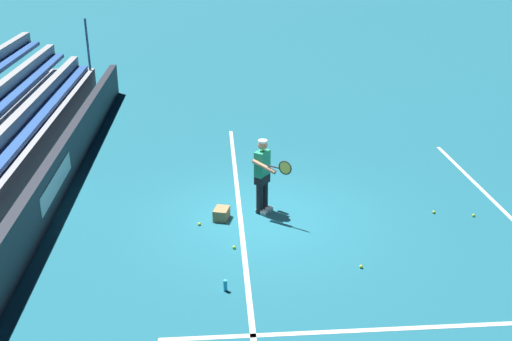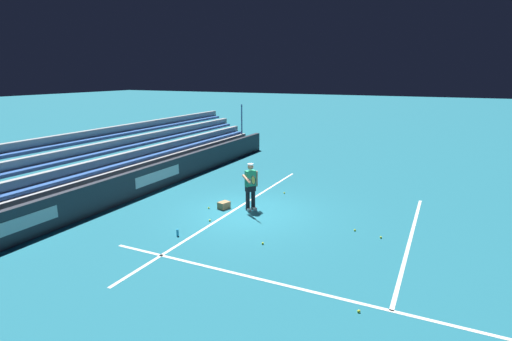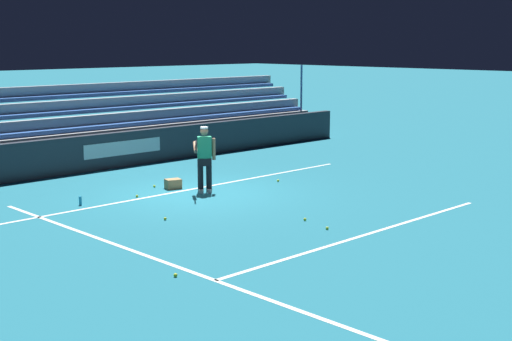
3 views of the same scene
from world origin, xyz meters
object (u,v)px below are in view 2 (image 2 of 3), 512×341
object	(u,v)px
ball_box_cardboard	(224,205)
tennis_ball_stray_back	(263,243)
tennis_ball_toward_net	(355,230)
tennis_ball_far_right	(210,220)
tennis_ball_near_player	(209,208)
tennis_ball_midcourt	(284,193)
water_bottle	(178,233)
tennis_ball_far_left	(359,311)
tennis_player	(251,186)
tennis_ball_on_baseline	(381,237)

from	to	relation	value
ball_box_cardboard	tennis_ball_stray_back	world-z (taller)	ball_box_cardboard
tennis_ball_toward_net	tennis_ball_far_right	distance (m)	4.73
tennis_ball_near_player	tennis_ball_midcourt	world-z (taller)	same
tennis_ball_far_right	ball_box_cardboard	bearing A→B (deg)	-170.33
ball_box_cardboard	water_bottle	distance (m)	2.80
tennis_ball_far_left	tennis_ball_stray_back	bearing A→B (deg)	-124.56
tennis_ball_midcourt	tennis_player	bearing A→B (deg)	-8.45
tennis_ball_near_player	tennis_ball_on_baseline	size ratio (longest dim) A/B	1.00
tennis_ball_midcourt	water_bottle	world-z (taller)	water_bottle
tennis_ball_on_baseline	water_bottle	bearing A→B (deg)	-65.89
ball_box_cardboard	tennis_ball_far_right	xyz separation A→B (m)	(1.32, 0.23, -0.10)
water_bottle	tennis_ball_near_player	bearing A→B (deg)	-168.92
tennis_ball_toward_net	tennis_ball_on_baseline	size ratio (longest dim) A/B	1.00
tennis_player	water_bottle	bearing A→B (deg)	-16.73
tennis_ball_near_player	water_bottle	distance (m)	2.59
tennis_ball_near_player	tennis_ball_midcourt	size ratio (longest dim) A/B	1.00
water_bottle	tennis_ball_far_left	bearing A→B (deg)	74.21
tennis_ball_near_player	tennis_ball_stray_back	bearing A→B (deg)	57.46
tennis_player	tennis_ball_on_baseline	world-z (taller)	tennis_player
tennis_ball_near_player	tennis_ball_stray_back	distance (m)	3.66
tennis_ball_far_left	tennis_player	bearing A→B (deg)	-134.29
ball_box_cardboard	tennis_ball_far_right	size ratio (longest dim) A/B	6.06
tennis_player	tennis_ball_toward_net	bearing A→B (deg)	84.42
tennis_ball_stray_back	tennis_ball_on_baseline	xyz separation A→B (m)	(-1.93, 3.01, 0.00)
tennis_ball_near_player	tennis_ball_on_baseline	distance (m)	6.10
tennis_player	tennis_ball_far_right	distance (m)	1.98
tennis_ball_far_left	tennis_ball_toward_net	size ratio (longest dim) A/B	1.00
tennis_ball_far_left	tennis_ball_toward_net	bearing A→B (deg)	-166.79
ball_box_cardboard	water_bottle	bearing A→B (deg)	0.19
tennis_ball_far_right	tennis_ball_toward_net	bearing A→B (deg)	105.34
tennis_player	water_bottle	size ratio (longest dim) A/B	7.80
tennis_ball_far_left	tennis_ball_midcourt	world-z (taller)	same
water_bottle	ball_box_cardboard	bearing A→B (deg)	-179.81
tennis_player	tennis_ball_near_player	distance (m)	1.76
tennis_ball_on_baseline	tennis_ball_far_right	world-z (taller)	same
tennis_ball_near_player	tennis_ball_toward_net	distance (m)	5.28
ball_box_cardboard	tennis_ball_far_left	size ratio (longest dim) A/B	6.06
tennis_player	tennis_ball_toward_net	distance (m)	3.96
tennis_ball_far_left	tennis_ball_toward_net	world-z (taller)	same
tennis_ball_stray_back	tennis_ball_on_baseline	size ratio (longest dim) A/B	1.00
tennis_ball_toward_net	tennis_ball_on_baseline	world-z (taller)	same
tennis_player	tennis_ball_on_baseline	xyz separation A→B (m)	(0.60, 4.67, -0.86)
tennis_ball_stray_back	tennis_ball_far_right	xyz separation A→B (m)	(-0.91, -2.37, 0.00)
ball_box_cardboard	tennis_ball_on_baseline	xyz separation A→B (m)	(0.30, 5.61, -0.10)
water_bottle	tennis_ball_midcourt	bearing A→B (deg)	166.80
tennis_ball_toward_net	tennis_ball_on_baseline	distance (m)	0.86
tennis_player	tennis_ball_midcourt	size ratio (longest dim) A/B	25.98
water_bottle	tennis_ball_stray_back	bearing A→B (deg)	102.47
tennis_ball_toward_net	water_bottle	size ratio (longest dim) A/B	0.30
tennis_ball_stray_back	tennis_ball_midcourt	world-z (taller)	same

